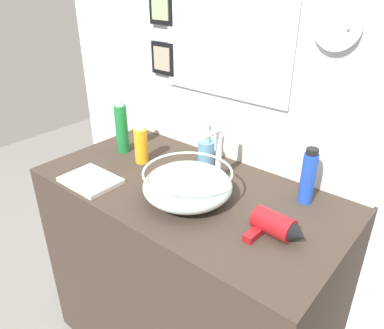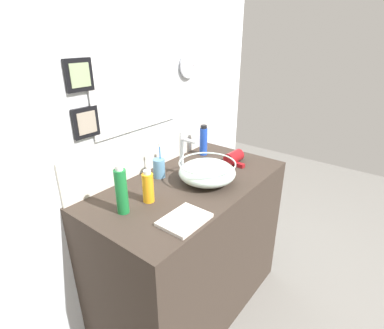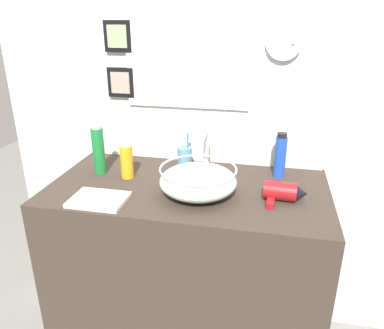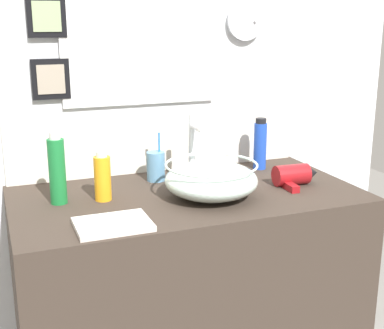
{
  "view_description": "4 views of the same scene",
  "coord_description": "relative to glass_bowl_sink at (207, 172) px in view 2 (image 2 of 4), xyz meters",
  "views": [
    {
      "loc": [
        0.79,
        -0.93,
        1.63
      ],
      "look_at": [
        0.02,
        0.0,
        1.0
      ],
      "focal_mm": 35.0,
      "sensor_mm": 36.0,
      "label": 1
    },
    {
      "loc": [
        -1.16,
        -0.92,
        1.66
      ],
      "look_at": [
        0.02,
        0.0,
        1.0
      ],
      "focal_mm": 28.0,
      "sensor_mm": 36.0,
      "label": 2
    },
    {
      "loc": [
        0.32,
        -1.42,
        1.59
      ],
      "look_at": [
        0.02,
        0.0,
        1.0
      ],
      "focal_mm": 35.0,
      "sensor_mm": 36.0,
      "label": 3
    },
    {
      "loc": [
        -0.62,
        -1.65,
        1.49
      ],
      "look_at": [
        0.02,
        0.0,
        1.0
      ],
      "focal_mm": 50.0,
      "sensor_mm": 36.0,
      "label": 4
    }
  ],
  "objects": [
    {
      "name": "ground_plane",
      "position": [
        -0.06,
        0.07,
        -0.97
      ],
      "size": [
        6.0,
        6.0,
        0.0
      ],
      "primitive_type": "plane",
      "color": "gray"
    },
    {
      "name": "toothbrush_cup",
      "position": [
        -0.11,
        0.25,
        -0.01
      ],
      "size": [
        0.07,
        0.07,
        0.2
      ],
      "color": "#598CB2",
      "rests_on": "vanity_counter"
    },
    {
      "name": "soap_dispenser",
      "position": [
        -0.34,
        0.1,
        0.02
      ],
      "size": [
        0.05,
        0.05,
        0.17
      ],
      "color": "orange",
      "rests_on": "vanity_counter"
    },
    {
      "name": "vanity_counter",
      "position": [
        -0.06,
        0.07,
        -0.51
      ],
      "size": [
        1.19,
        0.62,
        0.9
      ],
      "primitive_type": "cube",
      "color": "#382D26",
      "rests_on": "ground"
    },
    {
      "name": "faucet",
      "position": [
        0.0,
        0.17,
        0.08
      ],
      "size": [
        0.02,
        0.12,
        0.25
      ],
      "color": "silver",
      "rests_on": "vanity_counter"
    },
    {
      "name": "hair_drier",
      "position": [
        0.34,
        0.02,
        -0.03
      ],
      "size": [
        0.17,
        0.13,
        0.08
      ],
      "color": "maroon",
      "rests_on": "vanity_counter"
    },
    {
      "name": "glass_bowl_sink",
      "position": [
        0.0,
        0.0,
        0.0
      ],
      "size": [
        0.31,
        0.31,
        0.12
      ],
      "color": "silver",
      "rests_on": "vanity_counter"
    },
    {
      "name": "shampoo_bottle",
      "position": [
        -0.49,
        0.12,
        0.05
      ],
      "size": [
        0.05,
        0.05,
        0.24
      ],
      "color": "#197233",
      "rests_on": "vanity_counter"
    },
    {
      "name": "back_panel",
      "position": [
        -0.06,
        0.41,
        0.33
      ],
      "size": [
        2.08,
        0.09,
        2.6
      ],
      "color": "silver",
      "rests_on": "ground"
    },
    {
      "name": "hand_towel",
      "position": [
        -0.37,
        -0.14,
        -0.05
      ],
      "size": [
        0.22,
        0.16,
        0.02
      ],
      "primitive_type": "cube",
      "color": "silver",
      "rests_on": "vanity_counter"
    },
    {
      "name": "spray_bottle",
      "position": [
        0.32,
        0.26,
        0.04
      ],
      "size": [
        0.05,
        0.05,
        0.2
      ],
      "color": "blue",
      "rests_on": "vanity_counter"
    }
  ]
}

